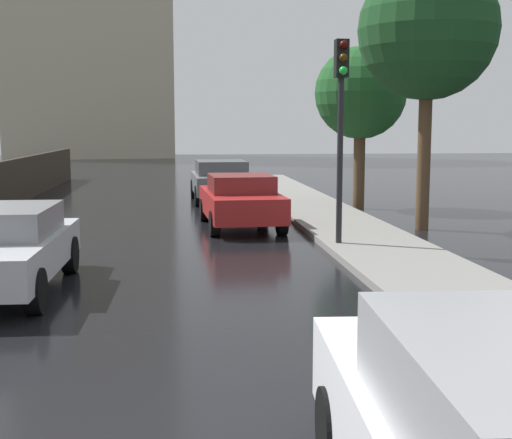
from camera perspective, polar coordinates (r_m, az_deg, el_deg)
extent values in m
cube|color=maroon|center=(17.48, -1.29, 1.31)|extent=(1.93, 4.17, 0.61)
cube|color=maroon|center=(17.32, -1.24, 2.97)|extent=(1.61, 1.87, 0.43)
cylinder|color=black|center=(18.76, -4.26, 0.78)|extent=(0.25, 0.61, 0.60)
cylinder|color=black|center=(18.96, 0.53, 0.87)|extent=(0.25, 0.61, 0.60)
cylinder|color=black|center=(16.09, -3.42, -0.35)|extent=(0.25, 0.61, 0.60)
cylinder|color=black|center=(16.33, 2.13, -0.22)|extent=(0.25, 0.61, 0.60)
cylinder|color=black|center=(5.35, 6.53, -16.78)|extent=(0.26, 0.65, 0.63)
cube|color=slate|center=(23.54, -2.88, 3.00)|extent=(1.97, 3.95, 0.60)
cube|color=#494D50|center=(23.48, -2.88, 4.29)|extent=(1.69, 2.13, 0.46)
cylinder|color=black|center=(24.78, -5.10, 2.51)|extent=(0.24, 0.67, 0.67)
cylinder|color=black|center=(24.93, -1.20, 2.57)|extent=(0.24, 0.67, 0.67)
cylinder|color=black|center=(22.23, -4.75, 1.93)|extent=(0.24, 0.67, 0.67)
cylinder|color=black|center=(22.39, -0.41, 2.00)|extent=(0.24, 0.67, 0.67)
cube|color=#B2B5BA|center=(11.34, -20.19, -2.67)|extent=(1.81, 4.15, 0.55)
cube|color=gray|center=(11.38, -20.14, -0.11)|extent=(1.56, 2.05, 0.43)
cylinder|color=black|center=(9.91, -17.65, -5.62)|extent=(0.23, 0.64, 0.63)
cylinder|color=black|center=(12.52, -15.01, -2.80)|extent=(0.23, 0.64, 0.63)
cylinder|color=black|center=(14.33, 6.89, 4.75)|extent=(0.12, 0.12, 3.36)
cube|color=black|center=(14.38, 7.03, 12.96)|extent=(0.26, 0.26, 0.75)
sphere|color=#360503|center=(14.23, 7.21, 14.03)|extent=(0.17, 0.17, 0.17)
sphere|color=#392405|center=(14.21, 7.19, 13.02)|extent=(0.17, 0.17, 0.17)
sphere|color=green|center=(14.19, 7.17, 12.02)|extent=(0.17, 0.17, 0.17)
cylinder|color=#4C3823|center=(17.51, 13.60, 5.11)|extent=(0.32, 0.32, 3.65)
sphere|color=#19421E|center=(17.64, 13.92, 14.87)|extent=(3.34, 3.34, 3.34)
cylinder|color=#4C3823|center=(21.71, 8.45, 4.25)|extent=(0.35, 0.35, 2.57)
sphere|color=#1E5123|center=(21.69, 8.57, 10.23)|extent=(2.80, 2.80, 2.80)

